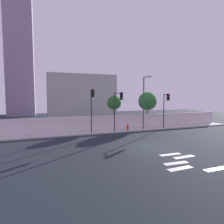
% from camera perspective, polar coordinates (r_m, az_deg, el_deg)
% --- Properties ---
extents(ground_plane, '(80.00, 80.00, 0.00)m').
position_cam_1_polar(ground_plane, '(17.13, 11.71, -10.46)').
color(ground_plane, black).
extents(sidewalk, '(36.00, 2.40, 0.15)m').
position_cam_1_polar(sidewalk, '(24.28, 1.33, -5.72)').
color(sidewalk, '#B0B0B0').
rests_on(sidewalk, ground).
extents(perimeter_wall, '(36.00, 0.18, 1.80)m').
position_cam_1_polar(perimeter_wall, '(25.31, 0.25, -3.06)').
color(perimeter_wall, silver).
rests_on(perimeter_wall, sidewalk).
extents(crosswalk_marking, '(3.84, 3.86, 0.01)m').
position_cam_1_polar(crosswalk_marking, '(14.07, 21.35, -14.04)').
color(crosswalk_marking, silver).
rests_on(crosswalk_marking, ground).
extents(traffic_light_left, '(0.36, 1.33, 4.73)m').
position_cam_1_polar(traffic_light_left, '(26.14, 16.27, 2.60)').
color(traffic_light_left, black).
rests_on(traffic_light_left, sidewalk).
extents(traffic_light_center, '(0.52, 1.78, 4.84)m').
position_cam_1_polar(traffic_light_center, '(22.41, 1.88, 2.72)').
color(traffic_light_center, black).
rests_on(traffic_light_center, sidewalk).
extents(traffic_light_right, '(0.36, 1.52, 5.16)m').
position_cam_1_polar(traffic_light_right, '(21.55, -6.15, 3.16)').
color(traffic_light_right, black).
rests_on(traffic_light_right, sidewalk).
extents(street_lamp_curbside, '(0.72, 2.06, 6.90)m').
position_cam_1_polar(street_lamp_curbside, '(24.85, 9.87, 4.10)').
color(street_lamp_curbside, '#4C4C51').
rests_on(street_lamp_curbside, sidewalk).
extents(fire_hydrant, '(0.44, 0.26, 0.80)m').
position_cam_1_polar(fire_hydrant, '(24.08, 4.83, -4.61)').
color(fire_hydrant, red).
rests_on(fire_hydrant, sidewalk).
extents(roadside_tree_leftmost, '(2.04, 2.04, 4.65)m').
position_cam_1_polar(roadside_tree_leftmost, '(26.64, 0.65, 2.82)').
color(roadside_tree_leftmost, brown).
rests_on(roadside_tree_leftmost, ground).
extents(roadside_tree_midleft, '(2.81, 2.81, 5.20)m').
position_cam_1_polar(roadside_tree_midleft, '(29.07, 10.83, 3.24)').
color(roadside_tree_midleft, brown).
rests_on(roadside_tree_midleft, ground).
extents(low_building_distant, '(13.11, 6.00, 8.80)m').
position_cam_1_polar(low_building_distant, '(38.18, -9.38, 4.50)').
color(low_building_distant, '#A8A8A8').
rests_on(low_building_distant, ground).
extents(tower_on_skyline, '(6.01, 5.00, 32.01)m').
position_cam_1_polar(tower_on_skyline, '(51.04, -26.50, 17.24)').
color(tower_on_skyline, gray).
rests_on(tower_on_skyline, ground).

